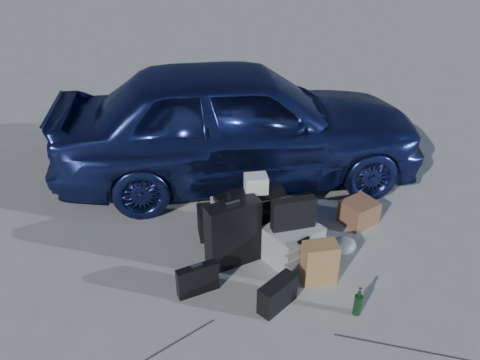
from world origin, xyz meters
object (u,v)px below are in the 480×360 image
at_px(briefcase, 198,280).
at_px(suitcase_left, 233,234).
at_px(suitcase_right, 256,218).
at_px(green_bottle, 358,302).
at_px(cardboard_box, 359,212).
at_px(duffel_bag, 229,220).
at_px(car, 239,121).
at_px(pelican_case, 292,243).

relative_size(briefcase, suitcase_left, 0.56).
relative_size(suitcase_left, suitcase_right, 1.05).
bearing_deg(briefcase, suitcase_left, 27.87).
bearing_deg(green_bottle, suitcase_right, 110.16).
bearing_deg(cardboard_box, suitcase_left, -174.57).
xyz_separation_m(suitcase_left, suitcase_right, (0.32, 0.20, -0.02)).
bearing_deg(briefcase, green_bottle, -36.27).
height_order(suitcase_left, suitcase_right, suitcase_left).
bearing_deg(suitcase_right, suitcase_left, -145.09).
relative_size(suitcase_left, cardboard_box, 1.94).
bearing_deg(briefcase, suitcase_right, 27.63).
distance_m(suitcase_left, suitcase_right, 0.38).
bearing_deg(duffel_bag, car, 74.67).
height_order(pelican_case, cardboard_box, pelican_case).
height_order(car, suitcase_left, car).
height_order(duffel_bag, green_bottle, duffel_bag).
bearing_deg(pelican_case, briefcase, 170.69).
relative_size(suitcase_right, duffel_bag, 0.99).
distance_m(duffel_bag, cardboard_box, 1.48).
distance_m(suitcase_left, cardboard_box, 1.59).
bearing_deg(briefcase, cardboard_box, 7.42).
bearing_deg(cardboard_box, car, 120.50).
bearing_deg(suitcase_right, car, 78.63).
xyz_separation_m(briefcase, suitcase_left, (0.46, 0.29, 0.20)).
height_order(car, cardboard_box, car).
bearing_deg(briefcase, duffel_bag, 48.08).
bearing_deg(suitcase_right, duffel_bag, 128.39).
height_order(suitcase_left, cardboard_box, suitcase_left).
bearing_deg(cardboard_box, pelican_case, -163.21).
relative_size(cardboard_box, green_bottle, 1.28).
bearing_deg(suitcase_right, briefcase, -144.75).
bearing_deg(suitcase_left, duffel_bag, 68.22).
distance_m(suitcase_right, green_bottle, 1.35).
height_order(briefcase, cardboard_box, briefcase).
bearing_deg(suitcase_right, green_bottle, -67.14).
relative_size(pelican_case, suitcase_right, 0.78).
distance_m(briefcase, cardboard_box, 2.07).
distance_m(briefcase, suitcase_right, 0.94).
bearing_deg(green_bottle, duffel_bag, 113.28).
height_order(car, duffel_bag, car).
bearing_deg(car, duffel_bag, 167.00).
xyz_separation_m(suitcase_left, cardboard_box, (1.57, 0.15, -0.22)).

